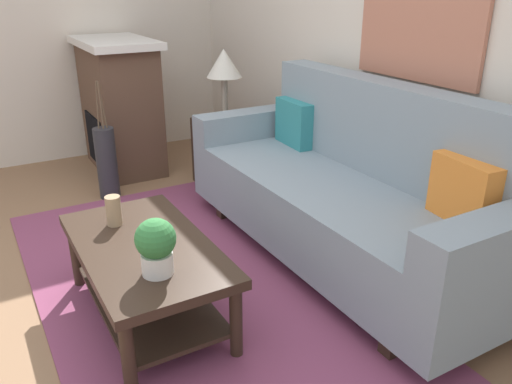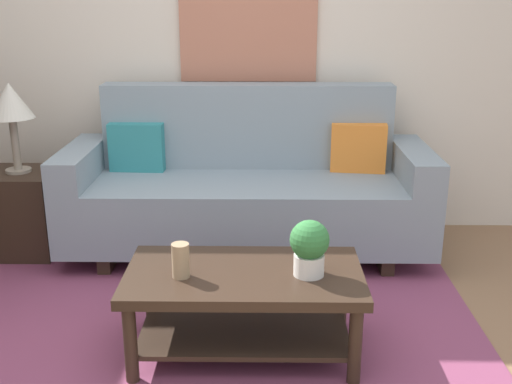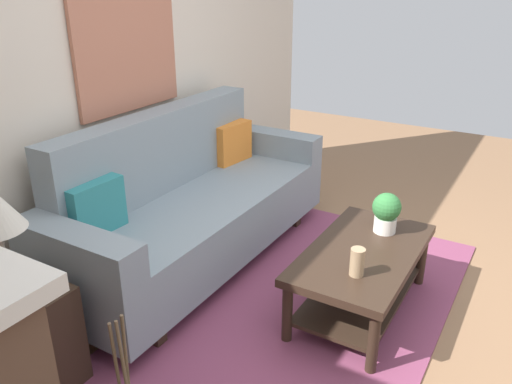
# 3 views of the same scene
# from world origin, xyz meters

# --- Properties ---
(ground_plane) EXTENTS (9.35, 9.35, 0.00)m
(ground_plane) POSITION_xyz_m (0.00, 0.00, 0.00)
(ground_plane) COLOR #8C6647
(wall_back) EXTENTS (5.35, 0.10, 2.70)m
(wall_back) POSITION_xyz_m (0.00, 2.00, 1.35)
(wall_back) COLOR beige
(wall_back) RESTS_ON ground_plane
(area_rug) EXTENTS (2.85, 1.62, 0.01)m
(area_rug) POSITION_xyz_m (0.00, 0.50, 0.01)
(area_rug) COLOR #843D5B
(area_rug) RESTS_ON ground_plane
(couch) EXTENTS (2.33, 0.84, 1.08)m
(couch) POSITION_xyz_m (0.19, 1.46, 0.43)
(couch) COLOR gray
(couch) RESTS_ON ground_plane
(throw_pillow_teal) EXTENTS (0.37, 0.14, 0.32)m
(throw_pillow_teal) POSITION_xyz_m (-0.54, 1.58, 0.68)
(throw_pillow_teal) COLOR teal
(throw_pillow_teal) RESTS_ON couch
(throw_pillow_orange) EXTENTS (0.37, 0.16, 0.32)m
(throw_pillow_orange) POSITION_xyz_m (0.93, 1.58, 0.68)
(throw_pillow_orange) COLOR orange
(throw_pillow_orange) RESTS_ON couch
(coffee_table) EXTENTS (1.10, 0.60, 0.43)m
(coffee_table) POSITION_xyz_m (0.21, 0.19, 0.31)
(coffee_table) COLOR #332319
(coffee_table) RESTS_ON ground_plane
(tabletop_vase) EXTENTS (0.08, 0.08, 0.16)m
(tabletop_vase) POSITION_xyz_m (-0.07, 0.13, 0.51)
(tabletop_vase) COLOR tan
(tabletop_vase) RESTS_ON coffee_table
(potted_plant_tabletop) EXTENTS (0.18, 0.18, 0.26)m
(potted_plant_tabletop) POSITION_xyz_m (0.51, 0.16, 0.57)
(potted_plant_tabletop) COLOR white
(potted_plant_tabletop) RESTS_ON coffee_table
(side_table) EXTENTS (0.44, 0.44, 0.56)m
(side_table) POSITION_xyz_m (-1.27, 1.39, 0.28)
(side_table) COLOR #332319
(side_table) RESTS_ON ground_plane
(floor_vase_branch_a) EXTENTS (0.02, 0.02, 0.36)m
(floor_vase_branch_a) POSITION_xyz_m (-1.47, 0.45, 0.75)
(floor_vase_branch_a) COLOR brown
(floor_vase_branch_a) RESTS_ON floor_vase
(floor_vase_branch_b) EXTENTS (0.05, 0.04, 0.36)m
(floor_vase_branch_b) POSITION_xyz_m (-1.50, 0.47, 0.75)
(floor_vase_branch_b) COLOR brown
(floor_vase_branch_b) RESTS_ON floor_vase
(floor_vase_branch_c) EXTENTS (0.01, 0.03, 0.36)m
(floor_vase_branch_c) POSITION_xyz_m (-1.50, 0.43, 0.75)
(floor_vase_branch_c) COLOR brown
(floor_vase_branch_c) RESTS_ON floor_vase
(framed_painting) EXTENTS (0.93, 0.03, 0.83)m
(framed_painting) POSITION_xyz_m (0.19, 1.93, 1.48)
(framed_painting) COLOR #B77056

